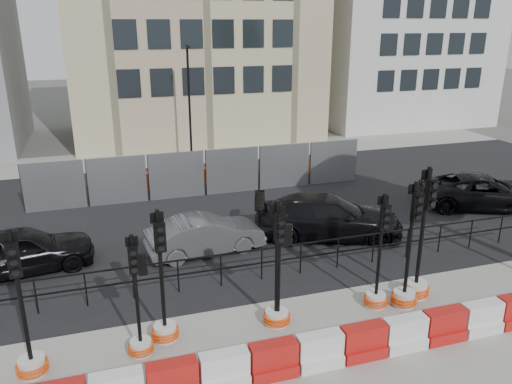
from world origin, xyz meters
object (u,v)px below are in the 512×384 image
object	(u,v)px
traffic_signal_d	(279,298)
car_a	(21,250)
traffic_signal_h	(418,272)
traffic_signal_a	(29,347)
car_c	(328,217)

from	to	relation	value
traffic_signal_d	car_a	bearing A→B (deg)	149.36
traffic_signal_d	traffic_signal_h	xyz separation A→B (m)	(4.00, 0.13, 0.01)
traffic_signal_h	traffic_signal_d	bearing A→B (deg)	172.09
traffic_signal_a	car_c	world-z (taller)	traffic_signal_a
traffic_signal_a	traffic_signal_d	xyz separation A→B (m)	(5.58, 0.19, 0.06)
car_a	traffic_signal_d	bearing A→B (deg)	-136.22
traffic_signal_a	traffic_signal_d	world-z (taller)	traffic_signal_a
traffic_signal_d	car_c	size ratio (longest dim) A/B	0.58
traffic_signal_a	car_a	world-z (taller)	traffic_signal_a
car_a	car_c	distance (m)	9.78
traffic_signal_a	car_c	bearing A→B (deg)	18.98
car_a	traffic_signal_h	bearing A→B (deg)	-123.22
traffic_signal_h	car_a	size ratio (longest dim) A/B	0.86
car_c	traffic_signal_d	bearing A→B (deg)	160.92
car_c	traffic_signal_a	bearing A→B (deg)	135.81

